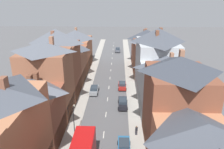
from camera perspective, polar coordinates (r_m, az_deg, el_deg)
The scene contains 12 objects.
pavement_left at distance 53.39m, azimuth -6.19°, elevation -2.36°, with size 2.20×104.00×0.14m, color #A8A399.
pavement_right at distance 52.97m, azimuth 4.81°, elevation -2.51°, with size 2.20×104.00×0.14m, color #A8A399.
centre_line_dashes at distance 51.13m, azimuth -0.81°, elevation -3.40°, with size 0.14×97.80×0.01m.
terrace_row_left at distance 37.11m, azimuth -17.91°, elevation -3.78°, with size 8.00×69.03×14.28m.
terrace_row_right at distance 37.17m, azimuth 14.07°, elevation -3.39°, with size 8.00×68.44×14.17m.
car_near_blue at distance 48.30m, azimuth -4.67°, elevation -3.94°, with size 1.90×4.44×1.60m.
car_near_silver at distance 32.12m, azimuth 3.15°, elevation -18.15°, with size 1.90×3.98×1.63m.
car_parked_right_a at distance 42.67m, azimuth 2.82°, elevation -7.36°, with size 1.90×4.55×1.70m.
car_mid_black at distance 50.36m, azimuth 2.69°, elevation -2.83°, with size 1.90×3.99×1.57m.
car_parked_left_b at distance 81.21m, azimuth 1.50°, elevation 6.48°, with size 1.90×3.86×1.65m.
pedestrian_mid_left at distance 34.92m, azimuth 6.41°, elevation -14.21°, with size 0.36×0.22×1.61m.
street_lamp at distance 33.27m, azimuth -9.88°, elevation -11.79°, with size 0.20×1.12×5.50m.
Camera 1 is at (2.23, -10.55, 21.04)m, focal length 35.00 mm.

